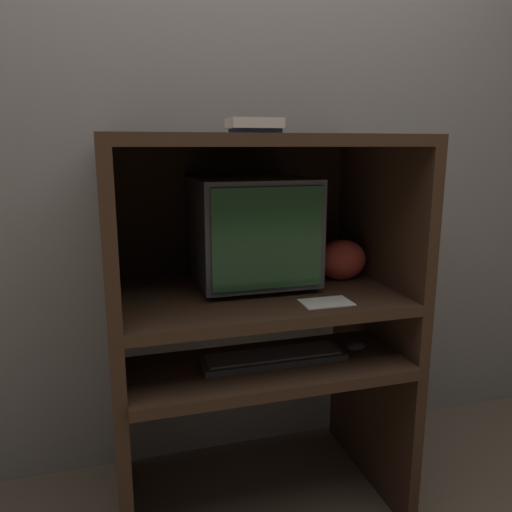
{
  "coord_description": "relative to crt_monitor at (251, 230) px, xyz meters",
  "views": [
    {
      "loc": [
        -0.46,
        -1.28,
        1.31
      ],
      "look_at": [
        0.0,
        0.32,
        0.94
      ],
      "focal_mm": 35.0,
      "sensor_mm": 36.0,
      "label": 1
    }
  ],
  "objects": [
    {
      "name": "book_stack",
      "position": [
        -0.01,
        -0.05,
        0.35
      ],
      "size": [
        0.17,
        0.13,
        0.05
      ],
      "color": "navy",
      "rests_on": "hutch_upper"
    },
    {
      "name": "desk_base",
      "position": [
        -0.01,
        -0.12,
        -0.63
      ],
      "size": [
        0.99,
        0.66,
        0.61
      ],
      "color": "#382316",
      "rests_on": "ground_plane"
    },
    {
      "name": "wall_back",
      "position": [
        -0.01,
        0.31,
        0.29
      ],
      "size": [
        6.0,
        0.06,
        2.6
      ],
      "color": "gray",
      "rests_on": "ground_plane"
    },
    {
      "name": "desk_monitor_shelf",
      "position": [
        -0.01,
        -0.08,
        -0.24
      ],
      "size": [
        0.99,
        0.64,
        0.21
      ],
      "color": "#382316",
      "rests_on": "desk_base"
    },
    {
      "name": "keyboard",
      "position": [
        0.01,
        -0.22,
        -0.39
      ],
      "size": [
        0.48,
        0.14,
        0.03
      ],
      "color": "#2D2D30",
      "rests_on": "desk_base"
    },
    {
      "name": "mouse",
      "position": [
        0.31,
        -0.22,
        -0.39
      ],
      "size": [
        0.07,
        0.05,
        0.03
      ],
      "color": "#28282B",
      "rests_on": "desk_base"
    },
    {
      "name": "snack_bag",
      "position": [
        0.34,
        -0.04,
        -0.12
      ],
      "size": [
        0.18,
        0.14,
        0.15
      ],
      "color": "#BC382D",
      "rests_on": "desk_monitor_shelf"
    },
    {
      "name": "paper_card",
      "position": [
        0.17,
        -0.29,
        -0.2
      ],
      "size": [
        0.16,
        0.1,
        0.0
      ],
      "color": "white",
      "rests_on": "desk_monitor_shelf"
    },
    {
      "name": "hutch_upper",
      "position": [
        -0.01,
        -0.04,
        0.16
      ],
      "size": [
        0.99,
        0.64,
        0.52
      ],
      "color": "#382316",
      "rests_on": "desk_monitor_shelf"
    },
    {
      "name": "crt_monitor",
      "position": [
        0.0,
        0.0,
        0.0
      ],
      "size": [
        0.4,
        0.41,
        0.38
      ],
      "color": "#333338",
      "rests_on": "desk_monitor_shelf"
    }
  ]
}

